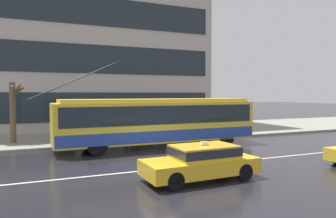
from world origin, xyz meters
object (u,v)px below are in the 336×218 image
Objects in this scene: taxi_oncoming_near at (202,160)px; bus_shelter at (101,110)px; trolleybus at (158,121)px; pedestrian_at_shelter at (156,116)px; street_tree_bare at (13,110)px; pedestrian_approaching_curb at (137,115)px.

bus_shelter is (-1.53, 10.89, 1.40)m from taxi_oncoming_near.
taxi_oncoming_near is (-1.05, -7.07, -0.87)m from trolleybus.
bus_shelter is at bearing 124.06° from trolleybus.
taxi_oncoming_near is at bearing -100.96° from pedestrian_at_shelter.
street_tree_bare is (-7.87, 4.19, 0.60)m from trolleybus.
taxi_oncoming_near is at bearing -98.47° from trolleybus.
trolleybus reaches higher than taxi_oncoming_near.
trolleybus is 3.47× the size of street_tree_bare.
street_tree_bare is at bearing 121.19° from taxi_oncoming_near.
trolleybus is 2.50m from pedestrian_at_shelter.
trolleybus reaches higher than bus_shelter.
trolleybus is 3.57× the size of bus_shelter.
bus_shelter is at bearing 179.36° from pedestrian_approaching_curb.
taxi_oncoming_near is 13.24m from street_tree_bare.
bus_shelter is 1.81× the size of pedestrian_at_shelter.
trolleybus is at bearing -88.89° from pedestrian_approaching_curb.
street_tree_bare is at bearing 176.00° from bus_shelter.
taxi_oncoming_near is 1.20× the size of bus_shelter.
pedestrian_at_shelter is (3.36, -1.45, -0.41)m from bus_shelter.
bus_shelter reaches higher than pedestrian_approaching_curb.
trolleybus is at bearing -28.04° from street_tree_bare.
pedestrian_at_shelter is (1.83, 9.44, 0.99)m from taxi_oncoming_near.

